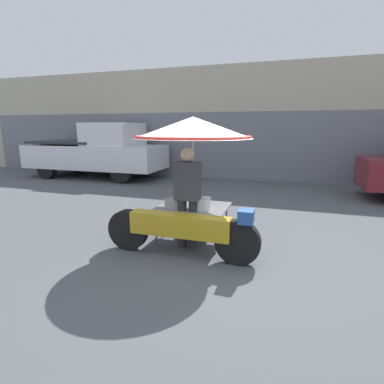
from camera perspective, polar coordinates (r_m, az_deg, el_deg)
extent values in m
plane|color=#4C4F54|center=(4.59, 4.74, -11.74)|extent=(36.00, 36.00, 0.00)
cube|color=#B2A893|center=(11.88, 13.74, 12.56)|extent=(28.00, 2.00, 4.01)
cube|color=slate|center=(10.87, 13.10, 8.41)|extent=(23.80, 0.06, 2.40)
cylinder|color=black|center=(4.21, 8.70, -9.46)|extent=(0.63, 0.14, 0.63)
cylinder|color=black|center=(4.75, -12.03, -7.04)|extent=(0.63, 0.14, 0.63)
cube|color=#B7931E|center=(4.35, -2.35, -6.34)|extent=(1.49, 0.24, 0.32)
cube|color=#234C93|center=(4.07, 10.26, -4.61)|extent=(0.20, 0.24, 0.18)
cylinder|color=black|center=(5.24, 1.14, -5.31)|extent=(0.57, 0.14, 0.57)
cylinder|color=#515156|center=(4.49, 4.45, -8.32)|extent=(0.03, 0.03, 0.58)
cylinder|color=#515156|center=(5.24, 6.54, -5.33)|extent=(0.03, 0.03, 0.58)
cylinder|color=#515156|center=(4.78, -6.82, -7.05)|extent=(0.03, 0.03, 0.58)
cylinder|color=#515156|center=(5.49, -3.29, -4.43)|extent=(0.03, 0.03, 0.58)
cube|color=gray|center=(4.89, 0.18, -2.86)|extent=(1.12, 0.95, 0.02)
cylinder|color=#B2B2B7|center=(4.77, 0.18, 3.60)|extent=(0.03, 0.03, 1.09)
cone|color=white|center=(4.72, 0.19, 12.17)|extent=(1.85, 1.85, 0.33)
torus|color=red|center=(4.72, 0.19, 10.42)|extent=(1.81, 1.81, 0.05)
cylinder|color=#939399|center=(4.80, -3.30, -2.15)|extent=(0.33, 0.33, 0.15)
cylinder|color=silver|center=(4.68, 1.94, -2.27)|extent=(0.28, 0.28, 0.18)
cylinder|color=#2D2D33|center=(4.74, -1.86, -5.92)|extent=(0.14, 0.14, 0.77)
cylinder|color=#2D2D33|center=(4.68, 0.23, -6.13)|extent=(0.14, 0.14, 0.77)
cube|color=#38383D|center=(4.54, -0.85, 2.12)|extent=(0.38, 0.22, 0.58)
sphere|color=tan|center=(4.49, -0.86, 7.08)|extent=(0.21, 0.21, 0.21)
cylinder|color=black|center=(10.43, -13.32, 3.65)|extent=(0.74, 0.24, 0.74)
cylinder|color=black|center=(11.83, -9.28, 4.80)|extent=(0.74, 0.24, 0.74)
cylinder|color=black|center=(12.34, -25.94, 4.04)|extent=(0.74, 0.24, 0.74)
cylinder|color=black|center=(13.55, -21.24, 5.05)|extent=(0.74, 0.24, 0.74)
cube|color=silver|center=(11.91, -17.92, 6.47)|extent=(5.23, 1.90, 0.85)
cube|color=silver|center=(11.40, -14.72, 10.60)|extent=(1.78, 1.75, 0.81)
cube|color=#2D2D33|center=(12.52, -22.03, 8.84)|extent=(2.72, 1.82, 0.08)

